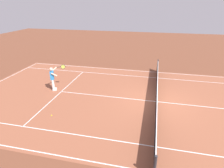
# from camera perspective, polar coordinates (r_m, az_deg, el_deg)

# --- Properties ---
(ground_plane) EXTENTS (60.00, 60.00, 0.00)m
(ground_plane) POSITION_cam_1_polar(r_m,az_deg,el_deg) (12.15, 13.07, -5.16)
(ground_plane) COLOR brown
(court_slab) EXTENTS (24.20, 11.40, 0.00)m
(court_slab) POSITION_cam_1_polar(r_m,az_deg,el_deg) (12.15, 13.07, -5.16)
(court_slab) COLOR #935138
(court_slab) RESTS_ON ground_plane
(court_line_markings) EXTENTS (23.85, 11.05, 0.01)m
(court_line_markings) POSITION_cam_1_polar(r_m,az_deg,el_deg) (12.15, 13.07, -5.14)
(court_line_markings) COLOR white
(court_line_markings) RESTS_ON ground_plane
(tennis_net) EXTENTS (0.10, 11.70, 1.08)m
(tennis_net) POSITION_cam_1_polar(r_m,az_deg,el_deg) (11.93, 13.28, -3.08)
(tennis_net) COLOR #2D2D33
(tennis_net) RESTS_ON ground_plane
(tennis_player_near) EXTENTS (0.88, 0.98, 1.70)m
(tennis_player_near) POSITION_cam_1_polar(r_m,az_deg,el_deg) (13.64, -17.35, 1.87)
(tennis_player_near) COLOR white
(tennis_player_near) RESTS_ON ground_plane
(tennis_ball) EXTENTS (0.07, 0.07, 0.07)m
(tennis_ball) POSITION_cam_1_polar(r_m,az_deg,el_deg) (10.93, -17.67, -8.96)
(tennis_ball) COLOR #CCE01E
(tennis_ball) RESTS_ON ground_plane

